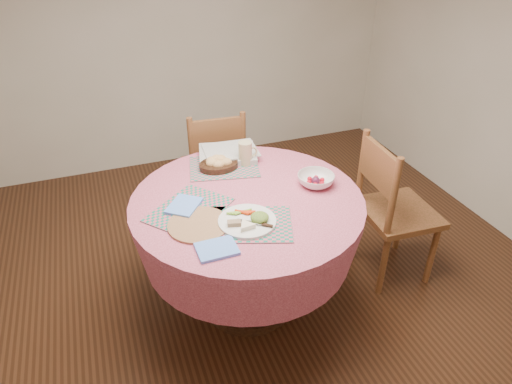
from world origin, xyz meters
The scene contains 16 objects.
ground centered at (0.00, 0.00, 0.00)m, with size 4.00×4.00×0.00m, color #331C0F.
room_envelope centered at (0.00, 0.00, 1.71)m, with size 4.01×4.01×2.71m.
dining_table centered at (0.00, 0.00, 0.56)m, with size 1.24×1.24×0.75m.
chair_right centered at (0.92, -0.04, 0.50)m, with size 0.45×0.47×0.95m.
chair_back centered at (0.06, 0.88, 0.48)m, with size 0.46×0.44×0.92m.
placemat_front centered at (-0.06, -0.22, 0.75)m, with size 0.40×0.30×0.01m, color #14755D.
placemat_left centered at (-0.31, 0.00, 0.75)m, with size 0.40×0.30×0.01m, color #14755D.
placemat_back centered at (-0.02, 0.37, 0.75)m, with size 0.40×0.30×0.01m, color #14755D.
wicker_trivet centered at (-0.30, -0.15, 0.76)m, with size 0.30×0.30×0.01m, color brown.
napkin_near centered at (-0.27, -0.36, 0.76)m, with size 0.18×0.14×0.01m, color #6397FE.
napkin_far centered at (-0.33, 0.03, 0.76)m, with size 0.18×0.14×0.01m, color #6397FE.
dinner_plate centered at (-0.07, -0.21, 0.77)m, with size 0.28×0.28×0.05m.
bread_bowl centered at (-0.05, 0.36, 0.79)m, with size 0.23×0.23×0.08m.
latte_mug centered at (0.12, 0.36, 0.83)m, with size 0.12×0.08×0.14m.
fruit_bowl centered at (0.40, 0.00, 0.78)m, with size 0.23×0.23×0.06m.
newspaper_stack centered at (0.04, 0.48, 0.78)m, with size 0.39×0.34×0.04m.
Camera 1 is at (-0.65, -1.91, 2.06)m, focal length 32.00 mm.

